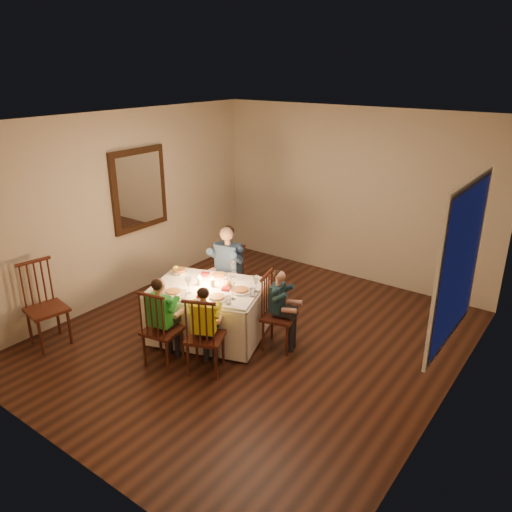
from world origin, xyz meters
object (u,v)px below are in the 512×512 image
Objects in this scene: adult at (228,310)px; serving_bowl at (180,272)px; chair_near_left at (165,362)px; chair_near_right at (207,370)px; chair_extra at (52,343)px; child_yellow at (207,370)px; child_teal at (279,347)px; chair_end at (279,347)px; chair_adult at (228,310)px; child_green at (165,362)px; dining_table at (208,301)px.

serving_bowl is at bearing -125.49° from adult.
chair_near_left is 1.00× the size of chair_near_right.
chair_extra is 1.75m from serving_bowl.
serving_bowl is at bearing -57.28° from child_yellow.
child_teal is at bearing 9.94° from serving_bowl.
chair_end is 1.14m from adult.
child_yellow reaches higher than chair_near_left.
chair_adult is at bearing 0.00° from adult.
adult is 1.16× the size of child_green.
serving_bowl is (0.89, 1.32, 0.71)m from chair_extra.
chair_end is at bearing -29.92° from chair_adult.
chair_extra is (-1.41, -1.25, -0.49)m from dining_table.
child_yellow is (0.00, 0.00, 0.00)m from chair_near_right.
adult is (1.17, 1.93, 0.00)m from chair_extra.
child_green is (-0.02, -0.74, -0.49)m from dining_table.
serving_bowl is (-0.50, 0.80, 0.71)m from child_green.
dining_table is 1.67× the size of chair_end.
child_green is at bearing -92.03° from chair_adult.
chair_end is at bearing -137.57° from chair_near_right.
child_teal is 4.77× the size of serving_bowl.
chair_adult is at bearing 56.38° from child_teal.
child_yellow is (0.46, -0.57, -0.49)m from dining_table.
chair_near_left is at bearing -58.13° from serving_bowl.
chair_near_left is 0.90× the size of chair_extra.
chair_near_right is 1.37m from serving_bowl.
child_teal is (1.08, -0.37, 0.00)m from adult.
child_green is 5.02× the size of serving_bowl.
child_teal is at bearing -139.46° from child_green.
dining_table is 1.54× the size of child_yellow.
chair_end is at bearing -29.92° from adult.
adult is 1.43m from child_green.
child_green is 0.51m from child_yellow.
child_green is (0.22, -1.41, 0.00)m from chair_adult.
dining_table is 0.87m from chair_adult.
chair_end is 1.55m from serving_bowl.
child_green is 1.18m from serving_bowl.
child_yellow is 0.95m from child_teal.
chair_near_left is (0.22, -1.41, 0.00)m from chair_adult.
adult is at bearing 56.38° from chair_end.
adult is at bearing 90.48° from dining_table.
chair_end is 0.77× the size of adult.
chair_end is (1.08, -0.37, 0.00)m from chair_adult.
dining_table is 0.57m from serving_bowl.
chair_near_right is 0.89× the size of child_green.
chair_end is 0.95m from child_yellow.
serving_bowl reaches higher than child_teal.
child_yellow is (0.70, -1.25, 0.00)m from chair_adult.
chair_near_right is at bearing -32.93° from serving_bowl.
child_teal reaches higher than chair_near_left.
child_green is at bearing 125.90° from child_teal.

